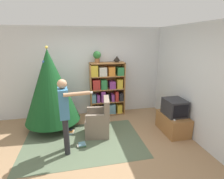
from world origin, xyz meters
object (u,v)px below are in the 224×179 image
object	(u,v)px
standing_person	(65,111)
table_lamp	(117,59)
armchair	(99,122)
christmas_tree	(50,86)
bookshelf	(107,89)
potted_plant	(97,56)
television	(175,107)

from	to	relation	value
standing_person	table_lamp	world-z (taller)	table_lamp
standing_person	armchair	bearing A→B (deg)	120.38
christmas_tree	table_lamp	bearing A→B (deg)	16.56
christmas_tree	table_lamp	size ratio (longest dim) A/B	10.53
bookshelf	christmas_tree	distance (m)	1.66
armchair	table_lamp	world-z (taller)	table_lamp
christmas_tree	table_lamp	distance (m)	2.00
potted_plant	table_lamp	xyz separation A→B (m)	(0.58, -0.00, -0.09)
bookshelf	table_lamp	distance (m)	0.96
table_lamp	armchair	bearing A→B (deg)	-121.80
christmas_tree	bookshelf	bearing A→B (deg)	19.20
potted_plant	armchair	bearing A→B (deg)	-96.85
bookshelf	table_lamp	world-z (taller)	table_lamp
standing_person	table_lamp	xyz separation A→B (m)	(1.45, 1.70, 0.80)
bookshelf	christmas_tree	xyz separation A→B (m)	(-1.54, -0.53, 0.33)
bookshelf	potted_plant	distance (m)	1.04
standing_person	potted_plant	size ratio (longest dim) A/B	4.69
bookshelf	armchair	size ratio (longest dim) A/B	1.74
bookshelf	table_lamp	size ratio (longest dim) A/B	8.03
bookshelf	standing_person	size ratio (longest dim) A/B	1.04
television	potted_plant	distance (m)	2.48
table_lamp	standing_person	bearing A→B (deg)	-130.48
television	table_lamp	bearing A→B (deg)	127.89
standing_person	potted_plant	distance (m)	2.11
armchair	potted_plant	distance (m)	1.88
standing_person	bookshelf	bearing A→B (deg)	139.45
bookshelf	television	world-z (taller)	bookshelf
television	armchair	xyz separation A→B (m)	(-1.82, 0.27, -0.34)
table_lamp	christmas_tree	bearing A→B (deg)	-163.44
armchair	standing_person	xyz separation A→B (m)	(-0.74, -0.55, 0.59)
table_lamp	television	bearing A→B (deg)	-52.11
bookshelf	table_lamp	xyz separation A→B (m)	(0.30, 0.01, 0.91)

